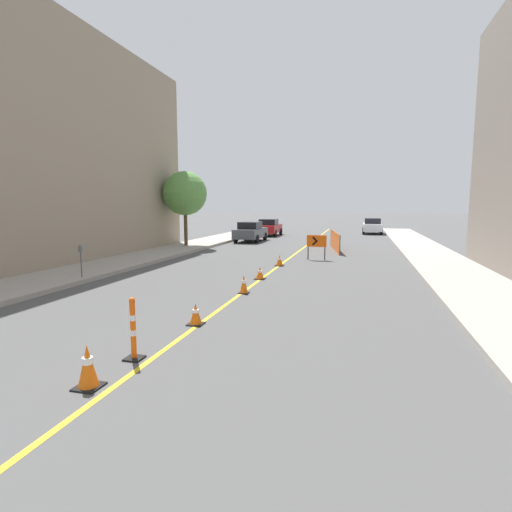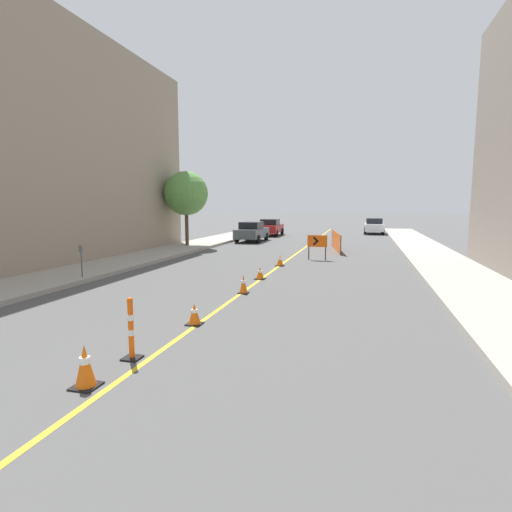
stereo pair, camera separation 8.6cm
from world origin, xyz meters
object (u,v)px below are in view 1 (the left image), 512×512
object	(u,v)px
arrow_barricade_primary	(317,242)
parked_car_curb_near	(251,232)
traffic_cone_third	(196,314)
parked_car_curb_mid	(269,227)
traffic_cone_fourth	(244,284)
parked_car_curb_far	(372,226)
traffic_cone_fifth	(260,273)
street_tree_left_near	(185,194)
traffic_cone_farthest	(279,260)
parking_meter_near_curb	(81,254)
traffic_cone_second	(88,367)
delineator_post_front	(133,333)

from	to	relation	value
arrow_barricade_primary	parked_car_curb_near	distance (m)	11.34
arrow_barricade_primary	parked_car_curb_near	world-z (taller)	parked_car_curb_near
traffic_cone_third	parked_car_curb_mid	size ratio (longest dim) A/B	0.12
traffic_cone_fourth	parked_car_curb_far	size ratio (longest dim) A/B	0.15
traffic_cone_fifth	street_tree_left_near	size ratio (longest dim) A/B	0.10
traffic_cone_third	arrow_barricade_primary	xyz separation A→B (m)	(1.59, 12.46, 0.69)
traffic_cone_fifth	arrow_barricade_primary	distance (m)	6.42
parked_car_curb_near	parked_car_curb_far	distance (m)	15.07
traffic_cone_farthest	parked_car_curb_far	xyz separation A→B (m)	(4.85, 23.59, 0.54)
traffic_cone_third	arrow_barricade_primary	size ratio (longest dim) A/B	0.40
arrow_barricade_primary	parking_meter_near_curb	world-z (taller)	parking_meter_near_curb
traffic_cone_fourth	arrow_barricade_primary	world-z (taller)	arrow_barricade_primary
arrow_barricade_primary	parked_car_curb_mid	xyz separation A→B (m)	(-6.23, 15.82, -0.15)
parked_car_curb_near	parking_meter_near_curb	xyz separation A→B (m)	(-1.72, -17.91, 0.26)
traffic_cone_third	parking_meter_near_curb	size ratio (longest dim) A/B	0.43
traffic_cone_second	parking_meter_near_curb	distance (m)	9.79
traffic_cone_second	traffic_cone_fourth	size ratio (longest dim) A/B	1.14
traffic_cone_farthest	street_tree_left_near	bearing A→B (deg)	140.71
traffic_cone_second	traffic_cone_fourth	distance (m)	7.28
traffic_cone_fourth	parked_car_curb_far	world-z (taller)	parked_car_curb_far
delineator_post_front	parked_car_curb_mid	xyz separation A→B (m)	(-4.40, 30.65, 0.28)
traffic_cone_second	parked_car_curb_mid	xyz separation A→B (m)	(-4.34, 31.90, 0.45)
traffic_cone_third	traffic_cone_farthest	distance (m)	9.89
parked_car_curb_mid	traffic_cone_second	bearing A→B (deg)	-83.67
traffic_cone_farthest	traffic_cone_second	bearing A→B (deg)	-91.70
street_tree_left_near	traffic_cone_fifth	bearing A→B (deg)	-52.16
traffic_cone_third	parking_meter_near_curb	xyz separation A→B (m)	(-6.42, 3.99, 0.80)
traffic_cone_farthest	street_tree_left_near	distance (m)	10.71
parked_car_curb_far	street_tree_left_near	distance (m)	21.55
delineator_post_front	arrow_barricade_primary	distance (m)	14.95
traffic_cone_second	street_tree_left_near	world-z (taller)	street_tree_left_near
arrow_barricade_primary	parked_car_curb_mid	world-z (taller)	parked_car_curb_mid
parked_car_curb_far	street_tree_left_near	bearing A→B (deg)	-126.29
parked_car_curb_near	parked_car_curb_mid	xyz separation A→B (m)	(0.05, 6.38, 0.00)
traffic_cone_third	arrow_barricade_primary	distance (m)	12.58
traffic_cone_third	delineator_post_front	distance (m)	2.40
parking_meter_near_curb	street_tree_left_near	size ratio (longest dim) A/B	0.25
traffic_cone_farthest	street_tree_left_near	xyz separation A→B (m)	(-7.85, 6.42, 3.43)
traffic_cone_third	parked_car_curb_far	size ratio (longest dim) A/B	0.12
traffic_cone_farthest	street_tree_left_near	world-z (taller)	street_tree_left_near
traffic_cone_fourth	parked_car_curb_near	world-z (taller)	parked_car_curb_near
traffic_cone_third	parked_car_curb_mid	distance (m)	28.67
traffic_cone_farthest	parked_car_curb_far	distance (m)	24.09
traffic_cone_fifth	street_tree_left_near	distance (m)	13.16
parked_car_curb_far	delineator_post_front	bearing A→B (deg)	-98.03
delineator_post_front	parking_meter_near_curb	distance (m)	8.88
traffic_cone_fifth	arrow_barricade_primary	size ratio (longest dim) A/B	0.36
parked_car_curb_near	parked_car_curb_mid	size ratio (longest dim) A/B	0.99
traffic_cone_third	street_tree_left_near	xyz separation A→B (m)	(-7.75, 16.31, 3.43)
traffic_cone_fourth	traffic_cone_fifth	xyz separation A→B (m)	(-0.11, 2.63, -0.07)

